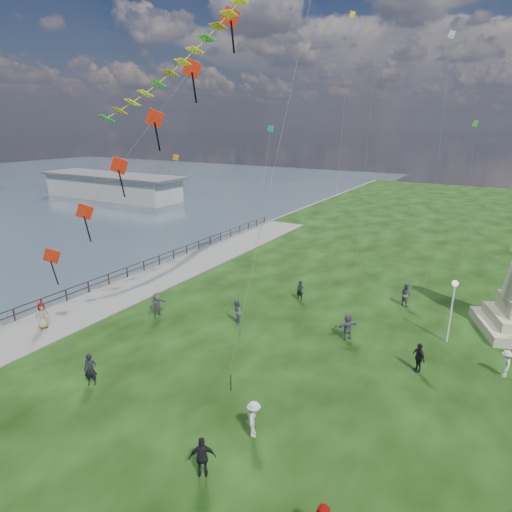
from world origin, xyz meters
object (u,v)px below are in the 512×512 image
Objects in this scene: lamppost at (453,298)px; person_10 at (43,317)px; person_11 at (347,327)px; pier_pavilion at (112,186)px; person_7 at (406,294)px; person_0 at (90,369)px; person_1 at (236,312)px; person_3 at (203,457)px; person_2 at (254,419)px; person_5 at (157,304)px; person_9 at (419,357)px; person_6 at (300,290)px; person_8 at (506,364)px.

person_10 is (-22.83, -11.52, -2.03)m from lamppost.
lamppost reaches higher than person_11.
person_7 is (57.64, -23.71, -0.98)m from pier_pavilion.
person_0 is 8.20m from person_10.
person_1 is 1.00× the size of person_3.
pier_pavilion is 17.36× the size of person_7.
person_2 is 13.67m from person_5.
person_5 reaches higher than person_0.
person_1 is at bearing 73.66° from person_7.
person_5 is at bearing 72.77° from person_0.
person_9 is 23.06m from person_10.
lamppost is 6.41m from person_11.
person_5 reaches higher than person_6.
person_10 is (-25.95, -9.01, 0.11)m from person_8.
person_0 is 1.02× the size of person_11.
person_2 is (-5.97, -13.09, -2.07)m from lamppost.
person_3 is at bearing -38.88° from pier_pavilion.
person_9 is (16.89, 1.99, -0.05)m from person_5.
person_0 is at bearing -42.48° from pier_pavilion.
lamppost is 14.54m from person_2.
person_5 is at bearing -99.23° from person_1.
person_8 is 4.42m from person_9.
person_9 reaches higher than person_6.
person_8 is at bearing -52.32° from person_10.
person_0 reaches higher than person_2.
person_7 is 1.04× the size of person_9.
person_10 reaches higher than person_2.
person_3 is 20.55m from person_7.
person_11 is at bearing 103.82° from person_7.
person_6 is at bearing -10.95° from person_2.
person_10 is at bearing -27.75° from person_11.
lamppost is at bearing -44.70° from person_10.
person_3 is 1.03× the size of person_9.
person_6 reaches higher than person_8.
person_1 reaches higher than person_3.
person_10 is at bearing -80.47° from person_8.
person_6 is at bearing -165.45° from person_9.
person_8 is (13.65, -3.87, -0.00)m from person_6.
person_3 is at bearing -112.14° from lamppost.
person_9 is (5.56, 11.66, -0.03)m from person_3.
person_11 is at bearing -66.92° from person_5.
person_3 reaches higher than person_6.
person_1 is 7.26m from person_11.
pier_pavilion is 17.30× the size of person_0.
person_2 is 10.33m from person_11.
person_5 is 17.01m from person_9.
person_7 is at bearing -22.36° from pier_pavilion.
lamppost is 2.34× the size of person_1.
person_7 is at bearing -36.65° from person_2.
person_7 reaches higher than person_11.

